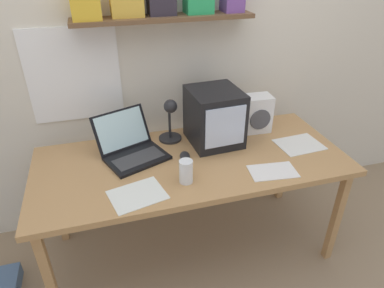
{
  "coord_description": "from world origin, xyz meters",
  "views": [
    {
      "loc": [
        -0.47,
        -1.62,
        1.81
      ],
      "look_at": [
        0.0,
        0.0,
        0.82
      ],
      "focal_mm": 32.0,
      "sensor_mm": 36.0,
      "label": 1
    }
  ],
  "objects_px": {
    "juice_glass": "(186,172)",
    "loose_paper_near_laptop": "(273,171)",
    "crt_monitor": "(214,117)",
    "open_notebook": "(137,195)",
    "printed_handout": "(299,144)",
    "corner_desk": "(192,166)",
    "desk_lamp": "(170,119)",
    "computer_mouse": "(185,156)",
    "space_heater": "(256,114)",
    "laptop": "(130,146)"
  },
  "relations": [
    {
      "from": "open_notebook",
      "to": "corner_desk",
      "type": "bearing_deg",
      "value": 34.77
    },
    {
      "from": "space_heater",
      "to": "printed_handout",
      "type": "height_order",
      "value": "space_heater"
    },
    {
      "from": "laptop",
      "to": "computer_mouse",
      "type": "height_order",
      "value": "laptop"
    },
    {
      "from": "corner_desk",
      "to": "loose_paper_near_laptop",
      "type": "xyz_separation_m",
      "value": [
        0.39,
        -0.25,
        0.06
      ]
    },
    {
      "from": "juice_glass",
      "to": "open_notebook",
      "type": "bearing_deg",
      "value": -170.95
    },
    {
      "from": "desk_lamp",
      "to": "printed_handout",
      "type": "height_order",
      "value": "desk_lamp"
    },
    {
      "from": "loose_paper_near_laptop",
      "to": "laptop",
      "type": "bearing_deg",
      "value": 151.34
    },
    {
      "from": "corner_desk",
      "to": "juice_glass",
      "type": "bearing_deg",
      "value": -114.07
    },
    {
      "from": "corner_desk",
      "to": "crt_monitor",
      "type": "relative_size",
      "value": 5.21
    },
    {
      "from": "crt_monitor",
      "to": "loose_paper_near_laptop",
      "type": "relative_size",
      "value": 1.26
    },
    {
      "from": "laptop",
      "to": "juice_glass",
      "type": "distance_m",
      "value": 0.43
    },
    {
      "from": "juice_glass",
      "to": "computer_mouse",
      "type": "distance_m",
      "value": 0.23
    },
    {
      "from": "laptop",
      "to": "loose_paper_near_laptop",
      "type": "relative_size",
      "value": 1.6
    },
    {
      "from": "loose_paper_near_laptop",
      "to": "printed_handout",
      "type": "bearing_deg",
      "value": 36.28
    },
    {
      "from": "desk_lamp",
      "to": "juice_glass",
      "type": "bearing_deg",
      "value": -90.67
    },
    {
      "from": "space_heater",
      "to": "open_notebook",
      "type": "distance_m",
      "value": 0.99
    },
    {
      "from": "corner_desk",
      "to": "desk_lamp",
      "type": "bearing_deg",
      "value": 107.01
    },
    {
      "from": "corner_desk",
      "to": "computer_mouse",
      "type": "height_order",
      "value": "computer_mouse"
    },
    {
      "from": "space_heater",
      "to": "computer_mouse",
      "type": "bearing_deg",
      "value": -156.04
    },
    {
      "from": "crt_monitor",
      "to": "computer_mouse",
      "type": "bearing_deg",
      "value": -149.83
    },
    {
      "from": "corner_desk",
      "to": "crt_monitor",
      "type": "bearing_deg",
      "value": 40.78
    },
    {
      "from": "space_heater",
      "to": "open_notebook",
      "type": "relative_size",
      "value": 0.8
    },
    {
      "from": "crt_monitor",
      "to": "computer_mouse",
      "type": "height_order",
      "value": "crt_monitor"
    },
    {
      "from": "desk_lamp",
      "to": "loose_paper_near_laptop",
      "type": "bearing_deg",
      "value": -44.2
    },
    {
      "from": "space_heater",
      "to": "corner_desk",
      "type": "bearing_deg",
      "value": -153.36
    },
    {
      "from": "computer_mouse",
      "to": "crt_monitor",
      "type": "bearing_deg",
      "value": 33.42
    },
    {
      "from": "computer_mouse",
      "to": "space_heater",
      "type": "bearing_deg",
      "value": 21.32
    },
    {
      "from": "open_notebook",
      "to": "printed_handout",
      "type": "xyz_separation_m",
      "value": [
        1.05,
        0.22,
        0.0
      ]
    },
    {
      "from": "desk_lamp",
      "to": "juice_glass",
      "type": "height_order",
      "value": "desk_lamp"
    },
    {
      "from": "juice_glass",
      "to": "loose_paper_near_laptop",
      "type": "relative_size",
      "value": 0.47
    },
    {
      "from": "crt_monitor",
      "to": "open_notebook",
      "type": "relative_size",
      "value": 1.13
    },
    {
      "from": "computer_mouse",
      "to": "printed_handout",
      "type": "xyz_separation_m",
      "value": [
        0.73,
        -0.04,
        -0.01
      ]
    },
    {
      "from": "corner_desk",
      "to": "space_heater",
      "type": "xyz_separation_m",
      "value": [
        0.51,
        0.23,
        0.18
      ]
    },
    {
      "from": "laptop",
      "to": "loose_paper_near_laptop",
      "type": "height_order",
      "value": "laptop"
    },
    {
      "from": "crt_monitor",
      "to": "space_heater",
      "type": "bearing_deg",
      "value": 7.75
    },
    {
      "from": "corner_desk",
      "to": "space_heater",
      "type": "distance_m",
      "value": 0.58
    },
    {
      "from": "space_heater",
      "to": "computer_mouse",
      "type": "height_order",
      "value": "space_heater"
    },
    {
      "from": "corner_desk",
      "to": "crt_monitor",
      "type": "xyz_separation_m",
      "value": [
        0.19,
        0.16,
        0.23
      ]
    },
    {
      "from": "open_notebook",
      "to": "printed_handout",
      "type": "bearing_deg",
      "value": 11.64
    },
    {
      "from": "corner_desk",
      "to": "desk_lamp",
      "type": "height_order",
      "value": "desk_lamp"
    },
    {
      "from": "desk_lamp",
      "to": "space_heater",
      "type": "relative_size",
      "value": 1.19
    },
    {
      "from": "loose_paper_near_laptop",
      "to": "printed_handout",
      "type": "xyz_separation_m",
      "value": [
        0.3,
        0.22,
        0.0
      ]
    },
    {
      "from": "corner_desk",
      "to": "printed_handout",
      "type": "height_order",
      "value": "printed_handout"
    },
    {
      "from": "corner_desk",
      "to": "open_notebook",
      "type": "relative_size",
      "value": 5.87
    },
    {
      "from": "corner_desk",
      "to": "juice_glass",
      "type": "xyz_separation_m",
      "value": [
        -0.09,
        -0.21,
        0.11
      ]
    },
    {
      "from": "juice_glass",
      "to": "space_heater",
      "type": "relative_size",
      "value": 0.53
    },
    {
      "from": "desk_lamp",
      "to": "computer_mouse",
      "type": "distance_m",
      "value": 0.27
    },
    {
      "from": "desk_lamp",
      "to": "loose_paper_near_laptop",
      "type": "height_order",
      "value": "desk_lamp"
    },
    {
      "from": "desk_lamp",
      "to": "open_notebook",
      "type": "bearing_deg",
      "value": -118.67
    },
    {
      "from": "corner_desk",
      "to": "printed_handout",
      "type": "xyz_separation_m",
      "value": [
        0.69,
        -0.03,
        0.06
      ]
    }
  ]
}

